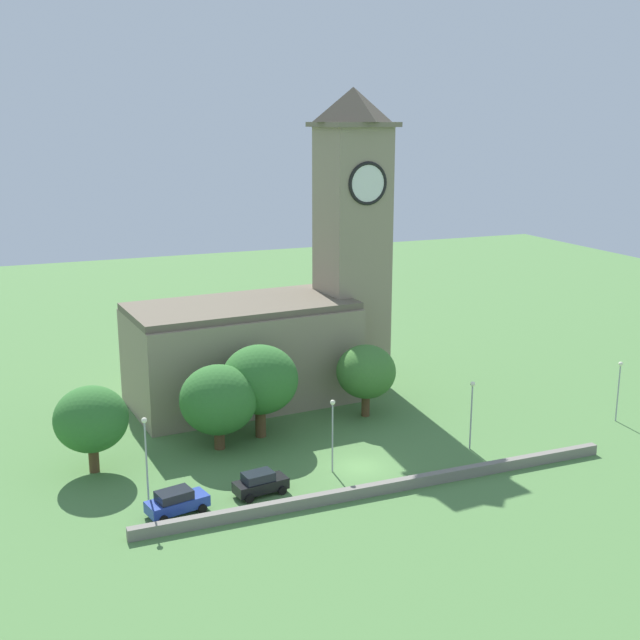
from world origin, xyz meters
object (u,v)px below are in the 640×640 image
object	(u,v)px
streetlamp_west_mid	(333,423)
tree_by_tower	(91,419)
streetlamp_west_end	(146,448)
tree_riverside_west	(366,372)
streetlamp_east_mid	(619,381)
streetlamp_central	(472,404)
tree_churchyard	(260,380)
car_blue	(177,502)
church	(278,315)
tree_riverside_east	(218,400)
car_black	(260,483)

from	to	relation	value
streetlamp_west_mid	tree_by_tower	distance (m)	19.94
streetlamp_west_end	tree_riverside_west	distance (m)	26.18
streetlamp_west_mid	streetlamp_east_mid	world-z (taller)	streetlamp_west_mid
streetlamp_west_mid	streetlamp_central	distance (m)	13.30
streetlamp_west_mid	streetlamp_east_mid	size ratio (longest dim) A/B	1.05
streetlamp_east_mid	tree_churchyard	xyz separation A→B (m)	(-33.42, 9.28, 1.40)
tree_churchyard	tree_by_tower	bearing A→B (deg)	-172.01
streetlamp_central	tree_by_tower	size ratio (longest dim) A/B	0.85
streetlamp_west_end	streetlamp_central	world-z (taller)	streetlamp_west_end
tree_riverside_west	car_blue	bearing A→B (deg)	-148.57
car_blue	tree_by_tower	bearing A→B (deg)	115.53
streetlamp_west_end	streetlamp_east_mid	distance (m)	45.69
streetlamp_west_end	streetlamp_west_mid	distance (m)	15.41
church	streetlamp_central	distance (m)	23.53
car_blue	tree_riverside_east	bearing A→B (deg)	59.94
tree_riverside_east	tree_churchyard	bearing A→B (deg)	17.38
streetlamp_west_end	tree_churchyard	size ratio (longest dim) A/B	0.82
church	streetlamp_east_mid	size ratio (longest dim) A/B	5.28
tree_riverside_west	church	bearing A→B (deg)	122.44
car_blue	streetlamp_central	distance (m)	27.28
tree_by_tower	streetlamp_east_mid	bearing A→B (deg)	-8.33
church	tree_riverside_west	world-z (taller)	church
tree_riverside_west	tree_riverside_east	world-z (taller)	tree_riverside_east
tree_riverside_east	streetlamp_central	bearing A→B (deg)	-22.31
tree_riverside_west	tree_churchyard	size ratio (longest dim) A/B	0.83
streetlamp_central	car_blue	bearing A→B (deg)	-175.14
tree_riverside_west	streetlamp_central	bearing A→B (deg)	-65.31
streetlamp_west_end	car_blue	bearing A→B (deg)	-49.97
tree_riverside_east	tree_churchyard	xyz separation A→B (m)	(4.29, 1.34, 0.93)
church	tree_riverside_west	distance (m)	11.73
church	streetlamp_west_mid	world-z (taller)	church
car_blue	tree_churchyard	xyz separation A→B (m)	(10.54, 12.14, 4.57)
streetlamp_west_mid	car_black	bearing A→B (deg)	-165.56
car_black	streetlamp_central	xyz separation A→B (m)	(20.21, 1.62, 3.33)
streetlamp_central	tree_riverside_east	world-z (taller)	tree_riverside_east
tree_churchyard	tree_by_tower	xyz separation A→B (m)	(-15.32, -2.15, -0.89)
car_black	tree_churchyard	xyz separation A→B (m)	(3.78, 11.47, 4.57)
car_black	tree_churchyard	size ratio (longest dim) A/B	0.51
car_black	tree_riverside_east	bearing A→B (deg)	92.92
streetlamp_west_end	tree_riverside_west	bearing A→B (deg)	25.63
car_blue	tree_churchyard	world-z (taller)	tree_churchyard
tree_riverside_east	tree_by_tower	size ratio (longest dim) A/B	1.04
car_blue	streetlamp_west_end	distance (m)	4.65
car_blue	tree_by_tower	xyz separation A→B (m)	(-4.77, 9.99, 3.69)
streetlamp_west_end	church	bearing A→B (deg)	49.25
car_blue	streetlamp_west_end	world-z (taller)	streetlamp_west_end
streetlamp_west_mid	tree_riverside_west	world-z (taller)	tree_riverside_west
car_black	streetlamp_central	distance (m)	20.55
streetlamp_east_mid	tree_churchyard	world-z (taller)	tree_churchyard
church	streetlamp_west_mid	size ratio (longest dim) A/B	5.02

